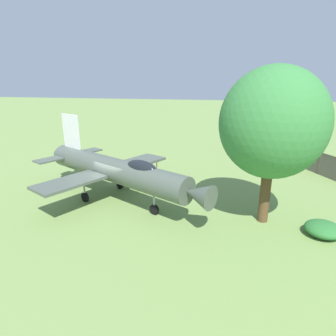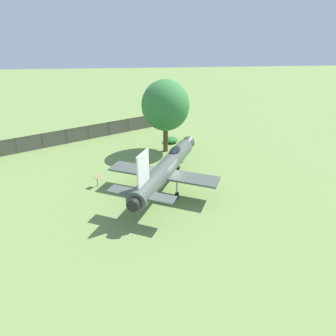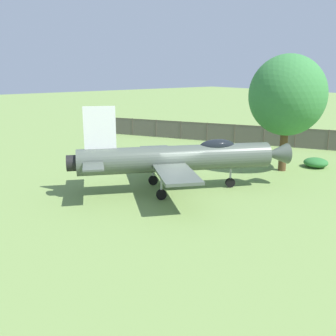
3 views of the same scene
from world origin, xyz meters
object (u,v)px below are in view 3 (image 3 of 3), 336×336
shade_tree (287,96)px  shrub_near_fence (316,163)px  display_jet (182,158)px  info_plaque (137,157)px

shade_tree → shrub_near_fence: 5.84m
shrub_near_fence → shade_tree: bearing=161.0°
shrub_near_fence → display_jet: bearing=171.3°
display_jet → info_plaque: size_ratio=11.13×
shade_tree → info_plaque: bearing=138.4°
info_plaque → shade_tree: bearing=-41.6°
display_jet → shade_tree: shade_tree is taller
display_jet → shrub_near_fence: bearing=17.8°
display_jet → shrub_near_fence: (11.66, -1.79, -1.70)m
display_jet → shrub_near_fence: 11.92m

